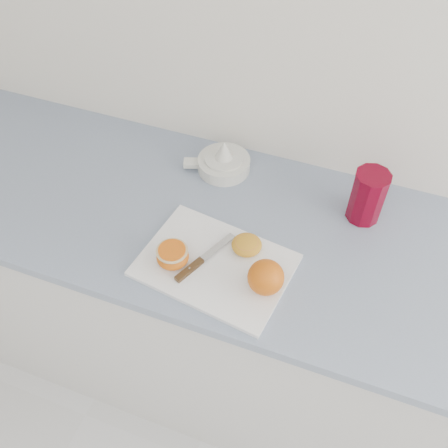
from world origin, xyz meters
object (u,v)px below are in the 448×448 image
counter (273,324)px  red_tumbler (367,198)px  cutting_board (215,265)px  citrus_juicer (223,162)px  half_orange (173,256)px

counter → red_tumbler: size_ratio=16.30×
cutting_board → citrus_juicer: (-0.11, 0.34, 0.02)m
citrus_juicer → red_tumbler: 0.42m
counter → half_orange: bearing=-142.6°
counter → citrus_juicer: 0.56m
cutting_board → citrus_juicer: size_ratio=1.87×
counter → red_tumbler: (0.17, 0.15, 0.51)m
cutting_board → red_tumbler: red_tumbler is taller
citrus_juicer → red_tumbler: (0.42, -0.04, 0.04)m
half_orange → counter: bearing=37.4°
cutting_board → half_orange: size_ratio=4.53×
cutting_board → half_orange: 0.11m
cutting_board → citrus_juicer: bearing=107.3°
counter → half_orange: 0.57m
counter → half_orange: half_orange is taller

